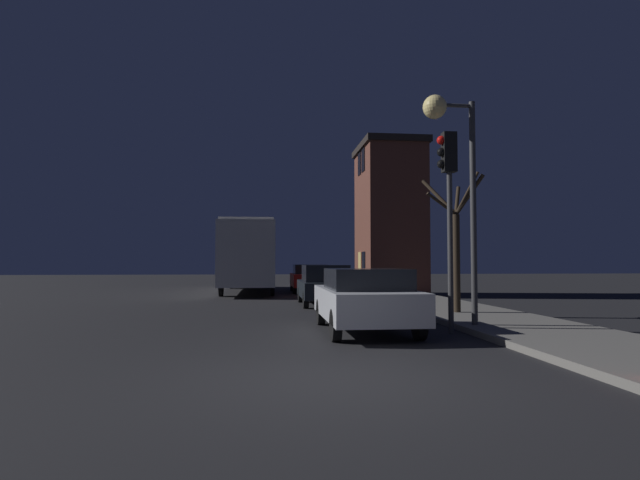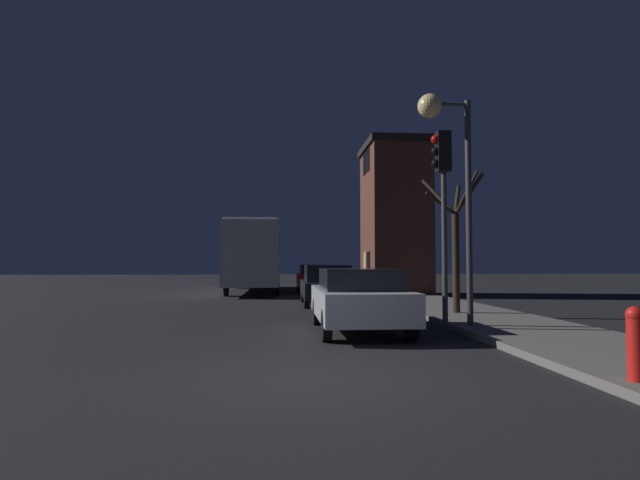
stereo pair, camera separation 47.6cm
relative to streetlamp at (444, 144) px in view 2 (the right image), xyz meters
The scene contains 10 objects.
ground_plane 6.91m from the streetlamp, 127.70° to the right, with size 120.00×120.00×0.00m, color black.
brick_building 12.73m from the streetlamp, 82.11° to the left, with size 2.98×4.21×7.22m.
streetlamp is the anchor object (origin of this frame).
traffic_light 1.17m from the streetlamp, 115.06° to the right, with size 0.43×0.24×4.49m.
bare_tree 3.78m from the streetlamp, 66.33° to the left, with size 1.60×1.52×4.02m.
bus 16.93m from the streetlamp, 107.73° to the left, with size 2.57×10.91×3.57m.
car_near_lane 4.07m from the streetlamp, behind, with size 1.89×4.16×1.43m.
car_mid_lane 8.31m from the streetlamp, 106.09° to the left, with size 1.76×4.07×1.48m.
car_far_lane 15.73m from the streetlamp, 97.29° to the left, with size 1.87×4.09×1.46m.
fire_hydrant 6.56m from the streetlamp, 84.42° to the right, with size 0.21×0.21×0.91m.
Camera 2 is at (-0.45, -6.87, 1.57)m, focal length 28.00 mm.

